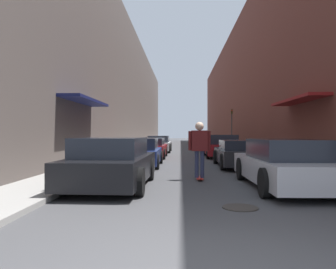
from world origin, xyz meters
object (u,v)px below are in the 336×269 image
at_px(parked_car_left_3, 159,144).
at_px(manhole_cover, 240,207).
at_px(parked_car_left_1, 139,153).
at_px(parked_car_right_2, 221,146).
at_px(parked_car_left_2, 150,148).
at_px(parked_car_left_0, 112,163).
at_px(traffic_light, 232,124).
at_px(skateboarder, 199,144).
at_px(parked_car_right_3, 212,144).
at_px(parked_car_right_4, 207,142).
at_px(parked_car_right_1, 240,154).
at_px(parked_car_right_0, 283,164).

relative_size(parked_car_left_3, manhole_cover, 6.72).
relative_size(parked_car_left_1, parked_car_right_2, 0.88).
bearing_deg(parked_car_left_2, parked_car_left_3, 88.78).
distance_m(parked_car_left_0, parked_car_left_1, 5.66).
bearing_deg(manhole_cover, parked_car_left_0, 142.11).
height_order(parked_car_left_2, traffic_light, traffic_light).
relative_size(parked_car_right_2, skateboarder, 2.56).
distance_m(parked_car_right_3, parked_car_right_4, 5.73).
height_order(parked_car_left_0, parked_car_right_1, parked_car_left_0).
height_order(parked_car_left_0, manhole_cover, parked_car_left_0).
xyz_separation_m(parked_car_right_0, traffic_light, (2.24, 23.13, 1.74)).
bearing_deg(traffic_light, skateboarder, -101.44).
relative_size(parked_car_right_0, parked_car_right_2, 1.02).
xyz_separation_m(parked_car_left_2, traffic_light, (6.79, 12.43, 1.80)).
height_order(parked_car_left_0, skateboarder, skateboarder).
relative_size(parked_car_left_0, traffic_light, 1.20).
height_order(parked_car_left_3, parked_car_right_1, parked_car_left_3).
xyz_separation_m(parked_car_left_1, parked_car_left_2, (0.07, 5.07, -0.02)).
distance_m(parked_car_right_3, manhole_cover, 19.74).
relative_size(skateboarder, traffic_light, 0.50).
relative_size(parked_car_left_2, parked_car_right_2, 0.91).
bearing_deg(parked_car_left_2, parked_car_right_1, -49.55).
relative_size(parked_car_right_2, parked_car_right_4, 1.14).
bearing_deg(parked_car_left_1, parked_car_right_0, -50.63).
bearing_deg(parked_car_left_1, parked_car_right_1, -1.18).
bearing_deg(parked_car_right_0, skateboarder, 145.91).
height_order(parked_car_left_0, parked_car_left_3, parked_car_left_0).
bearing_deg(parked_car_right_2, parked_car_right_3, 89.99).
relative_size(parked_car_right_4, skateboarder, 2.25).
bearing_deg(parked_car_left_2, parked_car_right_3, 56.65).
bearing_deg(parked_car_right_0, parked_car_left_1, 129.37).
bearing_deg(parked_car_right_2, parked_car_right_1, -89.32).
distance_m(parked_car_right_4, traffic_light, 2.99).
bearing_deg(manhole_cover, traffic_light, 81.53).
xyz_separation_m(parked_car_right_3, skateboarder, (-1.92, -15.82, 0.49)).
bearing_deg(skateboarder, parked_car_right_3, 83.08).
relative_size(parked_car_left_3, parked_car_right_0, 0.98).
height_order(parked_car_left_1, traffic_light, traffic_light).
distance_m(parked_car_left_0, parked_car_right_0, 4.62).
xyz_separation_m(parked_car_right_0, parked_car_right_2, (-0.23, 11.40, 0.03)).
distance_m(parked_car_left_2, parked_car_left_3, 5.92).
relative_size(parked_car_left_0, parked_car_right_1, 0.98).
bearing_deg(skateboarder, parked_car_right_0, -34.09).
height_order(parked_car_left_1, parked_car_left_2, parked_car_left_1).
bearing_deg(parked_car_right_2, parked_car_left_2, -170.75).
xyz_separation_m(parked_car_left_0, manhole_cover, (3.05, -2.37, -0.65)).
height_order(parked_car_right_1, parked_car_right_3, parked_car_right_3).
bearing_deg(parked_car_left_2, manhole_cover, -77.15).
relative_size(parked_car_left_3, skateboarder, 2.56).
bearing_deg(parked_car_right_0, parked_car_right_2, 91.14).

